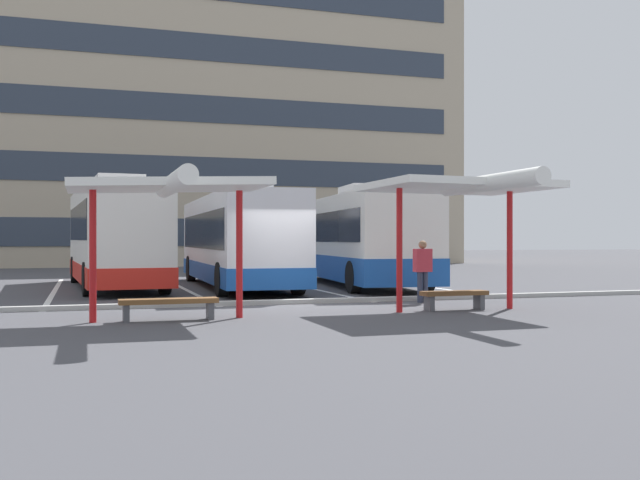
% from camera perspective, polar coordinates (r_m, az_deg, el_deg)
% --- Properties ---
extents(ground_plane, '(160.00, 160.00, 0.00)m').
position_cam_1_polar(ground_plane, '(18.74, -1.71, -5.02)').
color(ground_plane, '#47474C').
extents(terminal_building, '(39.42, 14.69, 21.78)m').
position_cam_1_polar(terminal_building, '(52.99, -12.15, 8.59)').
color(terminal_building, tan).
rests_on(terminal_building, ground).
extents(coach_bus_0, '(3.09, 10.48, 3.71)m').
position_cam_1_polar(coach_bus_0, '(25.83, -15.74, 0.26)').
color(coach_bus_0, silver).
rests_on(coach_bus_0, ground).
extents(coach_bus_1, '(2.81, 11.32, 3.44)m').
position_cam_1_polar(coach_bus_1, '(25.37, -6.51, -0.07)').
color(coach_bus_1, silver).
rests_on(coach_bus_1, ground).
extents(coach_bus_2, '(3.68, 11.43, 3.51)m').
position_cam_1_polar(coach_bus_2, '(26.52, 2.87, -0.05)').
color(coach_bus_2, silver).
rests_on(coach_bus_2, ground).
extents(lane_stripe_0, '(0.16, 14.00, 0.01)m').
position_cam_1_polar(lane_stripe_0, '(24.87, -20.03, -3.76)').
color(lane_stripe_0, white).
rests_on(lane_stripe_0, ground).
extents(lane_stripe_1, '(0.16, 14.00, 0.01)m').
position_cam_1_polar(lane_stripe_1, '(25.05, -10.62, -3.73)').
color(lane_stripe_1, white).
rests_on(lane_stripe_1, ground).
extents(lane_stripe_2, '(0.16, 14.00, 0.01)m').
position_cam_1_polar(lane_stripe_2, '(25.89, -1.59, -3.61)').
color(lane_stripe_2, white).
rests_on(lane_stripe_2, ground).
extents(lane_stripe_3, '(0.16, 14.00, 0.01)m').
position_cam_1_polar(lane_stripe_3, '(27.31, 6.69, -3.42)').
color(lane_stripe_3, white).
rests_on(lane_stripe_3, ground).
extents(waiting_shelter_0, '(3.96, 4.27, 2.92)m').
position_cam_1_polar(waiting_shelter_0, '(15.07, -11.66, 3.99)').
color(waiting_shelter_0, red).
rests_on(waiting_shelter_0, ground).
extents(bench_0, '(2.00, 0.44, 0.45)m').
position_cam_1_polar(bench_0, '(15.25, -11.73, -4.90)').
color(bench_0, brown).
rests_on(bench_0, ground).
extents(waiting_shelter_1, '(3.88, 5.03, 3.05)m').
position_cam_1_polar(waiting_shelter_1, '(17.08, 11.03, 3.98)').
color(waiting_shelter_1, red).
rests_on(waiting_shelter_1, ground).
extents(bench_1, '(1.62, 0.45, 0.45)m').
position_cam_1_polar(bench_1, '(17.40, 10.45, -4.31)').
color(bench_1, brown).
rests_on(bench_1, ground).
extents(platform_kerb, '(44.00, 0.24, 0.12)m').
position_cam_1_polar(platform_kerb, '(18.79, -1.76, -4.83)').
color(platform_kerb, '#ADADA8').
rests_on(platform_kerb, ground).
extents(waiting_passenger_0, '(0.49, 0.26, 1.63)m').
position_cam_1_polar(waiting_passenger_0, '(19.33, 8.02, -2.09)').
color(waiting_passenger_0, '#33384C').
rests_on(waiting_passenger_0, ground).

